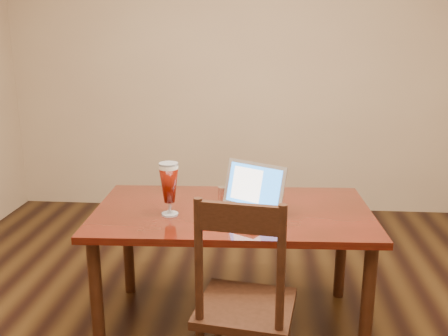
{
  "coord_description": "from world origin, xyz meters",
  "views": [
    {
      "loc": [
        0.1,
        -2.05,
        1.62
      ],
      "look_at": [
        -0.11,
        0.48,
        0.93
      ],
      "focal_mm": 40.0,
      "sensor_mm": 36.0,
      "label": 1
    }
  ],
  "objects": [
    {
      "name": "dining_table",
      "position": [
        -0.08,
        0.49,
        0.63
      ],
      "size": [
        1.52,
        0.9,
        0.98
      ],
      "rotation": [
        0.0,
        0.0,
        0.04
      ],
      "color": "#4A1009",
      "rests_on": "ground"
    },
    {
      "name": "dining_chair",
      "position": [
        0.02,
        -0.08,
        0.46
      ],
      "size": [
        0.47,
        0.46,
        0.99
      ],
      "rotation": [
        0.0,
        0.0,
        -0.15
      ],
      "color": "#32180E",
      "rests_on": "ground"
    }
  ]
}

